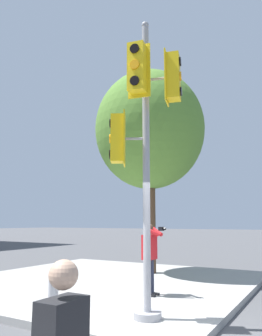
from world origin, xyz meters
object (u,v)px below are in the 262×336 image
street_tree (150,130)px  fire_hydrant (54,288)px  person_photographer (150,252)px  traffic_signal_pole (144,128)px

street_tree → fire_hydrant: 6.70m
person_photographer → fire_hydrant: bearing=150.5°
street_tree → traffic_signal_pole: bearing=-154.7°
person_photographer → fire_hydrant: (-1.97, 1.12, -0.58)m
person_photographer → street_tree: 5.14m
traffic_signal_pole → person_photographer: 3.11m
traffic_signal_pole → person_photographer: size_ratio=3.48×
person_photographer → street_tree: size_ratio=0.23×
person_photographer → fire_hydrant: 2.34m
traffic_signal_pole → street_tree: (4.82, 2.28, 1.48)m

